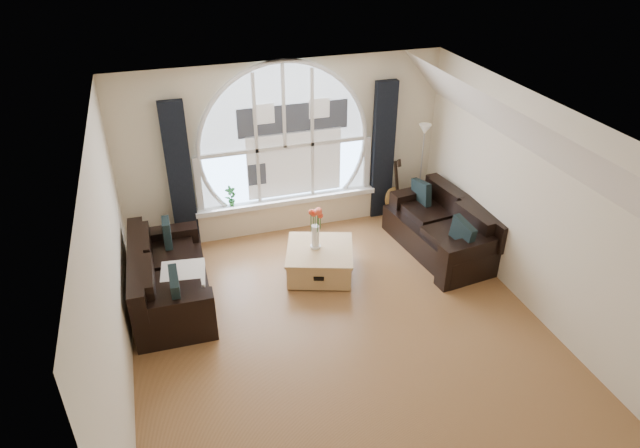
{
  "coord_description": "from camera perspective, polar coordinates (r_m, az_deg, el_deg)",
  "views": [
    {
      "loc": [
        -1.85,
        -5.03,
        4.7
      ],
      "look_at": [
        0.0,
        0.9,
        1.05
      ],
      "focal_mm": 31.47,
      "sensor_mm": 36.0,
      "label": 1
    }
  ],
  "objects": [
    {
      "name": "floor_lamp",
      "position": [
        9.36,
        10.21,
        5.33
      ],
      "size": [
        0.24,
        0.24,
        1.6
      ],
      "primitive_type": "cube",
      "color": "#B2B2B2",
      "rests_on": "ground"
    },
    {
      "name": "neighbor_house",
      "position": [
        8.6,
        -2.66,
        8.58
      ],
      "size": [
        1.7,
        0.02,
        1.5
      ],
      "primitive_type": "cube",
      "color": "silver",
      "rests_on": "wall_back"
    },
    {
      "name": "ground",
      "position": [
        7.13,
        2.2,
        -10.84
      ],
      "size": [
        5.0,
        5.5,
        0.01
      ],
      "primitive_type": "cube",
      "color": "brown",
      "rests_on": "ground"
    },
    {
      "name": "wall_back",
      "position": [
        8.67,
        -3.68,
        7.65
      ],
      "size": [
        5.0,
        0.01,
        2.7
      ],
      "primitive_type": "cube",
      "color": "beige",
      "rests_on": "ground"
    },
    {
      "name": "sofa_left",
      "position": [
        7.61,
        -15.03,
        -5.18
      ],
      "size": [
        0.98,
        1.9,
        0.84
      ],
      "primitive_type": "cube",
      "rotation": [
        0.0,
        0.0,
        -0.02
      ],
      "color": "black",
      "rests_on": "ground"
    },
    {
      "name": "window_sill",
      "position": [
        8.94,
        -3.35,
        2.45
      ],
      "size": [
        2.9,
        0.22,
        0.08
      ],
      "primitive_type": "cube",
      "color": "white",
      "rests_on": "wall_back"
    },
    {
      "name": "guitar",
      "position": [
        9.39,
        7.57,
        3.81
      ],
      "size": [
        0.41,
        0.34,
        1.06
      ],
      "primitive_type": "cube",
      "rotation": [
        0.0,
        0.0,
        0.3
      ],
      "color": "olive",
      "rests_on": "ground"
    },
    {
      "name": "arched_window",
      "position": [
        8.54,
        -3.69,
        9.28
      ],
      "size": [
        2.6,
        0.06,
        2.15
      ],
      "primitive_type": "cube",
      "color": "silver",
      "rests_on": "wall_back"
    },
    {
      "name": "curtain_right",
      "position": [
        9.12,
        6.42,
        7.34
      ],
      "size": [
        0.35,
        0.12,
        2.3
      ],
      "primitive_type": "cube",
      "color": "black",
      "rests_on": "ground"
    },
    {
      "name": "coffee_chest",
      "position": [
        7.98,
        -0.03,
        -3.67
      ],
      "size": [
        1.17,
        1.17,
        0.45
      ],
      "primitive_type": "cube",
      "rotation": [
        0.0,
        0.0,
        -0.33
      ],
      "color": "#AA8352",
      "rests_on": "ground"
    },
    {
      "name": "throw_blanket",
      "position": [
        7.4,
        -13.76,
        -5.16
      ],
      "size": [
        0.62,
        0.62,
        0.1
      ],
      "primitive_type": "cube",
      "rotation": [
        0.0,
        0.0,
        -0.13
      ],
      "color": "silver",
      "rests_on": "sofa_left"
    },
    {
      "name": "window_frame",
      "position": [
        8.51,
        -3.64,
        9.21
      ],
      "size": [
        2.76,
        0.08,
        2.15
      ],
      "primitive_type": "cube",
      "color": "white",
      "rests_on": "wall_back"
    },
    {
      "name": "vase_flowers",
      "position": [
        7.71,
        -0.48,
        0.07
      ],
      "size": [
        0.24,
        0.24,
        0.7
      ],
      "primitive_type": "cube",
      "color": "white",
      "rests_on": "coffee_chest"
    },
    {
      "name": "attic_slope",
      "position": [
        6.87,
        20.4,
        8.51
      ],
      "size": [
        0.92,
        5.5,
        0.72
      ],
      "primitive_type": "cube",
      "color": "silver",
      "rests_on": "ground"
    },
    {
      "name": "sofa_right",
      "position": [
        8.6,
        12.26,
        -0.33
      ],
      "size": [
        1.16,
        1.97,
        0.83
      ],
      "primitive_type": "cube",
      "rotation": [
        0.0,
        0.0,
        0.12
      ],
      "color": "black",
      "rests_on": "ground"
    },
    {
      "name": "curtain_left",
      "position": [
        8.44,
        -14.05,
        4.63
      ],
      "size": [
        0.35,
        0.12,
        2.3
      ],
      "primitive_type": "cube",
      "color": "black",
      "rests_on": "ground"
    },
    {
      "name": "wall_right",
      "position": [
        7.45,
        20.9,
        1.55
      ],
      "size": [
        0.01,
        5.5,
        2.7
      ],
      "primitive_type": "cube",
      "color": "beige",
      "rests_on": "ground"
    },
    {
      "name": "wall_front",
      "position": [
        4.46,
        15.04,
        -19.79
      ],
      "size": [
        5.0,
        0.01,
        2.7
      ],
      "primitive_type": "cube",
      "color": "beige",
      "rests_on": "ground"
    },
    {
      "name": "ceiling",
      "position": [
        5.72,
        2.73,
        9.93
      ],
      "size": [
        5.0,
        5.5,
        0.01
      ],
      "primitive_type": "cube",
      "color": "silver",
      "rests_on": "ground"
    },
    {
      "name": "wall_left",
      "position": [
        6.08,
        -20.49,
        -5.24
      ],
      "size": [
        0.01,
        5.5,
        2.7
      ],
      "primitive_type": "cube",
      "color": "beige",
      "rests_on": "ground"
    },
    {
      "name": "potted_plant",
      "position": [
        8.7,
        -9.05,
        2.8
      ],
      "size": [
        0.21,
        0.17,
        0.33
      ],
      "primitive_type": "imported",
      "rotation": [
        0.0,
        0.0,
        0.36
      ],
      "color": "#1E6023",
      "rests_on": "window_sill"
    }
  ]
}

